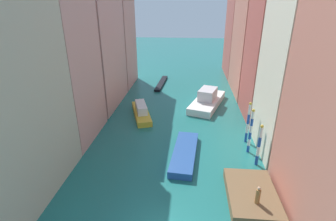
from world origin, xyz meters
TOP-DOWN VIEW (x-y plane):
  - ground_plane at (0.00, 24.50)m, footprint 154.00×154.00m
  - building_left_1 at (-12.29, 13.36)m, footprint 6.48×8.55m
  - building_left_2 at (-12.29, 23.74)m, footprint 6.48×11.49m
  - building_left_3 at (-12.29, 34.10)m, footprint 6.48×8.62m
  - building_right_1 at (12.29, 12.34)m, footprint 6.48×8.46m
  - building_right_2 at (12.29, 21.09)m, footprint 6.48×8.45m
  - building_right_3 at (12.29, 31.63)m, footprint 6.48×11.96m
  - building_right_4 at (12.29, 43.37)m, footprint 6.48×11.20m
  - waterfront_dock at (6.90, 4.26)m, footprint 3.82×5.83m
  - person_on_dock at (6.97, 2.98)m, footprint 0.36×0.36m
  - mooring_pole_0 at (8.37, 9.18)m, footprint 0.32×0.32m
  - mooring_pole_1 at (8.01, 11.45)m, footprint 0.31×0.31m
  - mooring_pole_2 at (8.17, 13.60)m, footprint 0.30×0.30m
  - vaporetto_white at (4.36, 24.32)m, footprint 6.23×10.19m
  - gondola_black at (-3.79, 34.39)m, footprint 1.56×9.23m
  - motorboat_0 at (-4.90, 19.61)m, footprint 4.08×7.78m
  - motorboat_1 at (1.36, 10.00)m, footprint 2.89×8.01m

SIDE VIEW (x-z plane):
  - ground_plane at x=0.00m, z-range 0.00..0.00m
  - gondola_black at x=-3.79m, z-range 0.00..0.40m
  - motorboat_1 at x=1.36m, z-range 0.00..0.73m
  - waterfront_dock at x=6.90m, z-range 0.00..0.79m
  - motorboat_0 at x=-4.90m, z-range -0.24..1.57m
  - vaporetto_white at x=4.36m, z-range -0.45..2.17m
  - person_on_dock at x=6.97m, z-range 0.74..2.20m
  - mooring_pole_0 at x=8.37m, z-range 0.05..4.37m
  - mooring_pole_2 at x=8.17m, z-range 0.05..4.84m
  - mooring_pole_1 at x=8.01m, z-range 0.05..4.96m
  - building_left_3 at x=-12.29m, z-range 0.01..15.49m
  - building_left_2 at x=-12.29m, z-range 0.01..15.67m
  - building_right_4 at x=12.29m, z-range 0.01..16.04m
  - building_left_1 at x=-12.29m, z-range 0.01..17.08m
  - building_right_3 at x=12.29m, z-range 0.01..17.61m
  - building_right_1 at x=12.29m, z-range 0.01..17.97m
  - building_right_2 at x=12.29m, z-range 0.01..18.90m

